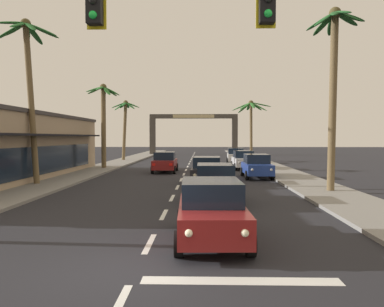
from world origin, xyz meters
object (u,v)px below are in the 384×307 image
(sedan_parked_mid_kerb, at_px, (236,156))
(sedan_parked_far_kerb, at_px, (243,160))
(palm_right_second, at_px, (334,66))
(palm_left_second, at_px, (28,65))
(sedan_lead_at_stop_bar, at_px, (211,210))
(town_gateway_arch, at_px, (194,129))
(sedan_parked_nearest_kerb, at_px, (257,166))
(traffic_signal_mast, at_px, (275,32))
(sedan_fifth_in_queue, at_px, (207,170))
(sedan_third_in_queue, at_px, (215,183))
(palm_left_third, at_px, (103,113))
(palm_left_farthest, at_px, (125,118))
(palm_right_farthest, at_px, (251,116))
(sedan_oncoming_far, at_px, (165,162))

(sedan_parked_mid_kerb, distance_m, sedan_parked_far_kerb, 8.19)
(palm_right_second, bearing_deg, palm_left_second, 170.92)
(sedan_lead_at_stop_bar, height_order, town_gateway_arch, town_gateway_arch)
(palm_left_second, bearing_deg, sedan_parked_nearest_kerb, 19.10)
(sedan_lead_at_stop_bar, relative_size, town_gateway_arch, 0.31)
(traffic_signal_mast, relative_size, sedan_parked_far_kerb, 2.48)
(traffic_signal_mast, height_order, sedan_fifth_in_queue, traffic_signal_mast)
(town_gateway_arch, bearing_deg, sedan_parked_mid_kerb, -76.60)
(palm_left_second, xyz_separation_m, palm_right_second, (16.91, -2.70, -0.62))
(sedan_third_in_queue, xyz_separation_m, sedan_parked_nearest_kerb, (3.27, 10.52, 0.00))
(palm_right_second, bearing_deg, sedan_parked_far_kerb, 101.11)
(sedan_fifth_in_queue, relative_size, palm_left_third, 0.59)
(palm_left_farthest, bearing_deg, sedan_parked_nearest_kerb, -56.36)
(palm_left_third, distance_m, town_gateway_arch, 30.78)
(palm_left_third, height_order, palm_left_farthest, palm_left_third)
(sedan_lead_at_stop_bar, bearing_deg, town_gateway_arch, 91.76)
(palm_left_third, xyz_separation_m, palm_right_farthest, (14.86, 13.24, 0.48))
(palm_left_farthest, xyz_separation_m, town_gateway_arch, (7.91, 17.49, -0.89))
(sedan_parked_nearest_kerb, height_order, palm_left_third, palm_left_third)
(sedan_parked_nearest_kerb, bearing_deg, sedan_lead_at_stop_bar, -101.85)
(sedan_lead_at_stop_bar, distance_m, palm_left_third, 26.61)
(sedan_parked_far_kerb, distance_m, palm_right_farthest, 14.06)
(palm_left_farthest, relative_size, palm_right_farthest, 1.00)
(palm_left_second, xyz_separation_m, town_gateway_arch, (8.79, 42.18, -2.78))
(sedan_parked_mid_kerb, distance_m, palm_right_farthest, 7.13)
(sedan_parked_far_kerb, bearing_deg, sedan_parked_mid_kerb, 90.08)
(traffic_signal_mast, xyz_separation_m, palm_left_third, (-10.42, 27.04, -0.04))
(sedan_fifth_in_queue, height_order, sedan_parked_mid_kerb, same)
(sedan_lead_at_stop_bar, bearing_deg, sedan_parked_mid_kerb, 84.04)
(sedan_third_in_queue, xyz_separation_m, palm_left_third, (-9.48, 17.98, 4.20))
(palm_left_second, relative_size, palm_right_second, 1.04)
(sedan_third_in_queue, bearing_deg, traffic_signal_mast, -84.08)
(sedan_oncoming_far, xyz_separation_m, town_gateway_arch, (1.64, 32.92, 3.47))
(sedan_parked_mid_kerb, bearing_deg, palm_right_farthest, 64.98)
(palm_left_second, xyz_separation_m, palm_right_farthest, (16.19, 25.57, -1.57))
(sedan_lead_at_stop_bar, relative_size, palm_left_third, 0.58)
(sedan_third_in_queue, bearing_deg, sedan_parked_far_kerb, 80.25)
(palm_left_second, bearing_deg, traffic_signal_mast, -51.41)
(sedan_third_in_queue, xyz_separation_m, sedan_oncoming_far, (-3.65, 14.92, 0.00))
(palm_right_second, bearing_deg, palm_right_farthest, 91.46)
(sedan_oncoming_far, relative_size, palm_left_third, 0.58)
(town_gateway_arch, bearing_deg, traffic_signal_mast, -87.03)
(traffic_signal_mast, bearing_deg, palm_left_farthest, 105.41)
(sedan_parked_nearest_kerb, height_order, palm_right_second, palm_right_second)
(sedan_lead_at_stop_bar, distance_m, sedan_parked_mid_kerb, 33.18)
(sedan_oncoming_far, bearing_deg, palm_left_farthest, 112.12)
(sedan_fifth_in_queue, distance_m, palm_left_farthest, 25.93)
(traffic_signal_mast, distance_m, sedan_oncoming_far, 24.78)
(traffic_signal_mast, relative_size, sedan_oncoming_far, 2.49)
(palm_left_second, distance_m, palm_left_farthest, 24.78)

